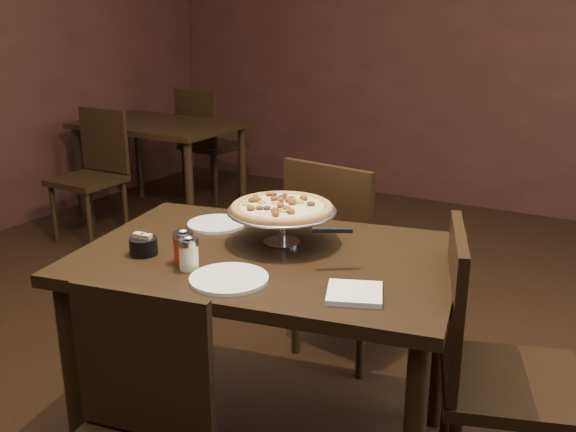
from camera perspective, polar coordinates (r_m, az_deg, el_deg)
The scene contains 15 objects.
room at distance 1.94m, azimuth -0.09°, elevation 13.87°, with size 6.04×7.04×2.84m.
dining_table at distance 2.17m, azimuth -1.81°, elevation -5.79°, with size 1.36×1.03×0.77m.
background_table at distance 4.99m, azimuth -11.37°, elevation 7.06°, with size 1.17×0.78×0.73m.
pizza_stand at distance 2.18m, azimuth -0.56°, elevation 0.70°, with size 0.38×0.38×0.15m.
parmesan_shaker at distance 2.00m, azimuth -8.83°, elevation -3.28°, with size 0.06×0.06×0.11m.
pepper_flake_shaker at distance 2.05m, azimuth -9.28°, elevation -2.71°, with size 0.07×0.07×0.12m.
packet_caddy at distance 2.16m, azimuth -12.73°, elevation -2.57°, with size 0.09×0.09×0.07m.
napkin_stack at distance 1.82m, azimuth 5.94°, elevation -6.85°, with size 0.15×0.15×0.02m, color white.
plate_left at distance 2.41m, azimuth -6.38°, elevation -0.70°, with size 0.22×0.22×0.01m, color white.
plate_near at distance 1.92m, azimuth -5.27°, elevation -5.58°, with size 0.24×0.24×0.01m, color white.
serving_spatula at distance 1.97m, azimuth 3.96°, elevation -1.31°, with size 0.16×0.16×0.02m.
chair_far at distance 2.86m, azimuth 4.77°, elevation -3.32°, with size 0.50×0.50×0.93m.
chair_side at distance 2.11m, azimuth 17.48°, elevation -12.38°, with size 0.54×0.54×0.92m.
bg_chair_far at distance 5.43m, azimuth -7.24°, elevation 6.71°, with size 0.48×0.48×0.93m.
bg_chair_near at distance 4.64m, azimuth -16.86°, elevation 3.98°, with size 0.42×0.42×0.89m.
Camera 1 is at (1.02, -1.66, 1.53)m, focal length 40.00 mm.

